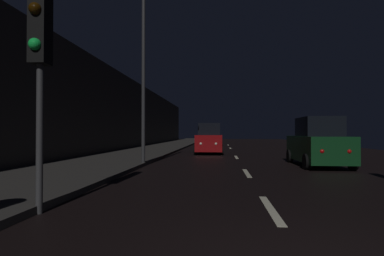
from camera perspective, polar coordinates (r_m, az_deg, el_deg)
ground at (r=27.43m, az=7.36°, el=-3.96°), size 25.27×84.00×0.02m
sidewalk_left at (r=27.95m, az=-5.97°, el=-3.73°), size 4.40×84.00×0.15m
building_facade_left at (r=25.26m, az=-13.33°, el=2.80°), size 0.80×63.00×6.16m
lane_centerline at (r=19.85m, az=8.14°, el=-5.10°), size 0.16×32.00×0.01m
traffic_light_near_left at (r=6.38m, az=-26.95°, el=16.18°), size 0.33×0.47×4.62m
streetlamp_overhead at (r=13.81m, az=-7.42°, el=14.77°), size 1.70×0.44×7.94m
car_approaching_headlights at (r=21.24m, az=3.34°, el=-2.22°), size 1.95×4.21×2.12m
car_parked_right_near at (r=14.34m, az=22.80°, el=-2.77°), size 1.96×4.25×2.14m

